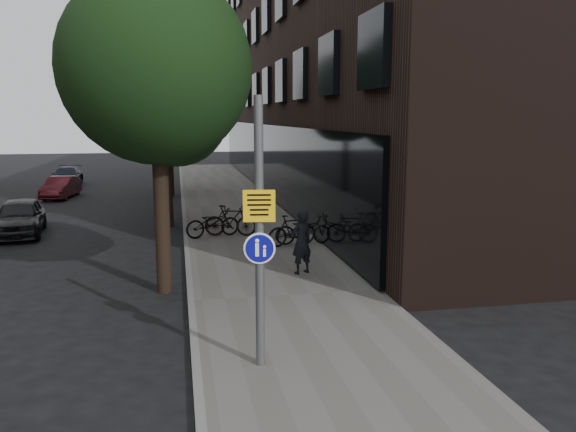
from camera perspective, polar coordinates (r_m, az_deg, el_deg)
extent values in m
plane|color=black|center=(10.15, 2.44, -14.46)|extent=(120.00, 120.00, 0.00)
cube|color=#5F5D58|center=(19.57, -3.71, -2.20)|extent=(4.50, 60.00, 0.12)
cube|color=slate|center=(19.42, -10.32, -2.43)|extent=(0.15, 60.00, 0.13)
cube|color=black|center=(33.11, 8.25, 18.28)|extent=(12.00, 40.00, 18.00)
cylinder|color=black|center=(13.73, -12.63, -1.15)|extent=(0.36, 0.36, 3.20)
sphere|color=black|center=(13.52, -13.25, 14.42)|extent=(4.40, 4.40, 4.40)
sphere|color=black|center=(14.27, -11.35, 10.23)|extent=(2.64, 2.64, 2.64)
cylinder|color=black|center=(22.13, -12.13, 3.06)|extent=(0.36, 0.36, 3.20)
sphere|color=black|center=(22.00, -12.49, 12.67)|extent=(5.00, 5.00, 5.00)
sphere|color=black|center=(22.77, -11.33, 10.10)|extent=(3.00, 3.00, 3.00)
cylinder|color=black|center=(31.08, -11.89, 5.03)|extent=(0.36, 0.36, 3.20)
sphere|color=black|center=(30.99, -12.15, 11.86)|extent=(5.00, 5.00, 5.00)
sphere|color=black|center=(31.77, -11.32, 10.04)|extent=(3.00, 3.00, 3.00)
cylinder|color=#595B5E|center=(9.03, -2.92, -1.97)|extent=(0.15, 0.15, 4.42)
cube|color=#DCA90B|center=(8.94, -2.95, 1.11)|extent=(0.51, 0.10, 0.51)
cylinder|color=#0B0C7E|center=(9.08, -2.91, -3.18)|extent=(0.45, 0.08, 0.45)
cylinder|color=white|center=(9.08, -2.91, -3.18)|extent=(0.51, 0.09, 0.51)
imported|color=black|center=(14.72, 1.39, -2.66)|extent=(0.73, 0.63, 1.70)
imported|color=black|center=(18.16, 1.63, -1.37)|extent=(1.89, 0.71, 0.98)
imported|color=black|center=(17.96, 0.42, -1.45)|extent=(1.75, 0.90, 1.01)
imported|color=black|center=(19.43, -7.67, -0.67)|extent=(2.02, 1.18, 1.00)
imported|color=black|center=(19.50, -5.87, -0.47)|extent=(1.87, 0.90, 1.09)
imported|color=black|center=(22.35, -25.60, -0.08)|extent=(2.03, 4.03, 1.32)
imported|color=#50171D|center=(31.71, -22.08, 2.71)|extent=(1.63, 3.52, 1.12)
imported|color=black|center=(37.25, -21.55, 3.77)|extent=(1.82, 4.08, 1.16)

